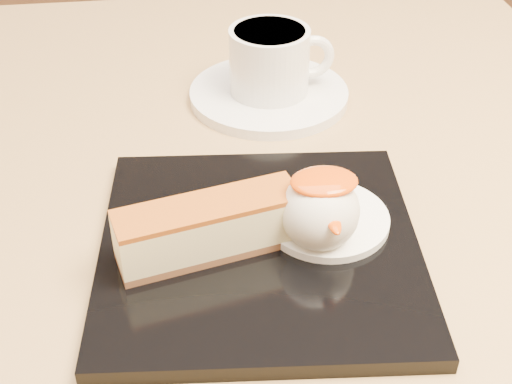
{
  "coord_description": "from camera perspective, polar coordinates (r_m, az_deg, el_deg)",
  "views": [
    {
      "loc": [
        -0.01,
        -0.46,
        1.05
      ],
      "look_at": [
        0.04,
        -0.07,
        0.76
      ],
      "focal_mm": 50.0,
      "sensor_mm": 36.0,
      "label": 1
    }
  ],
  "objects": [
    {
      "name": "cream_smear",
      "position": [
        0.51,
        5.64,
        -2.15
      ],
      "size": [
        0.09,
        0.09,
        0.01
      ],
      "primitive_type": "cylinder",
      "color": "white",
      "rests_on": "dessert_plate"
    },
    {
      "name": "coffee_cup",
      "position": [
        0.67,
        1.23,
        10.56
      ],
      "size": [
        0.1,
        0.07,
        0.06
      ],
      "rotation": [
        0.0,
        0.0,
        0.06
      ],
      "color": "white",
      "rests_on": "saucer"
    },
    {
      "name": "dessert_plate",
      "position": [
        0.5,
        0.3,
        -4.5
      ],
      "size": [
        0.24,
        0.24,
        0.01
      ],
      "primitive_type": "cube",
      "rotation": [
        0.0,
        0.0,
        -0.08
      ],
      "color": "black",
      "rests_on": "table"
    },
    {
      "name": "saucer",
      "position": [
        0.68,
        1.03,
        7.81
      ],
      "size": [
        0.15,
        0.15,
        0.01
      ],
      "primitive_type": "cylinder",
      "color": "white",
      "rests_on": "table"
    },
    {
      "name": "ice_cream_scoop",
      "position": [
        0.48,
        5.13,
        -1.55
      ],
      "size": [
        0.05,
        0.05,
        0.05
      ],
      "primitive_type": "sphere",
      "color": "white",
      "rests_on": "cream_smear"
    },
    {
      "name": "cheesecake",
      "position": [
        0.48,
        -3.8,
        -2.88
      ],
      "size": [
        0.13,
        0.06,
        0.04
      ],
      "rotation": [
        0.0,
        0.0,
        0.24
      ],
      "color": "brown",
      "rests_on": "dessert_plate"
    },
    {
      "name": "mint_sprig",
      "position": [
        0.52,
        1.97,
        -0.45
      ],
      "size": [
        0.03,
        0.02,
        0.0
      ],
      "color": "green",
      "rests_on": "cream_smear"
    },
    {
      "name": "mango_sauce",
      "position": [
        0.47,
        5.47,
        0.83
      ],
      "size": [
        0.05,
        0.03,
        0.01
      ],
      "primitive_type": "ellipsoid",
      "color": "#DF4807",
      "rests_on": "ice_cream_scoop"
    },
    {
      "name": "table",
      "position": [
        0.67,
        -4.18,
        -10.12
      ],
      "size": [
        0.8,
        0.8,
        0.72
      ],
      "color": "black",
      "rests_on": "ground"
    }
  ]
}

